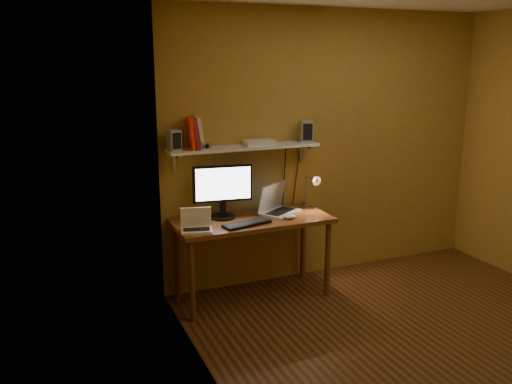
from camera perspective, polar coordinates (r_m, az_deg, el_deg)
name	(u,v)px	position (r m, az deg, el deg)	size (l,w,h in m)	color
room	(443,178)	(4.12, 19.05, 1.43)	(3.44, 3.24, 2.64)	brown
desk	(253,228)	(4.84, -0.36, -3.79)	(1.40, 0.60, 0.75)	brown
wall_shelf	(244,148)	(4.85, -1.25, 4.69)	(1.40, 0.25, 0.21)	silver
monitor	(223,189)	(4.78, -3.54, 0.35)	(0.53, 0.25, 0.48)	black
laptop	(277,205)	(4.98, 2.19, -1.40)	(0.45, 0.42, 0.27)	#95989E
netbook	(196,224)	(4.50, -6.31, -3.40)	(0.29, 0.24, 0.19)	white
keyboard	(247,224)	(4.63, -0.96, -3.36)	(0.43, 0.14, 0.02)	black
mouse	(291,217)	(4.81, 3.68, -2.62)	(0.10, 0.07, 0.04)	white
desk_lamp	(312,186)	(5.15, 5.90, 0.61)	(0.09, 0.23, 0.38)	silver
speaker_left	(174,140)	(4.64, -8.64, 5.41)	(0.10, 0.10, 0.18)	#95989E
speaker_right	(306,131)	(5.11, 5.33, 6.39)	(0.11, 0.11, 0.20)	#95989E
books	(195,133)	(4.69, -6.43, 6.17)	(0.16, 0.19, 0.27)	#F82D00
shelf_camera	(205,146)	(4.65, -5.35, 4.85)	(0.11, 0.07, 0.07)	silver
router	(259,143)	(4.89, 0.31, 5.22)	(0.27, 0.18, 0.04)	white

